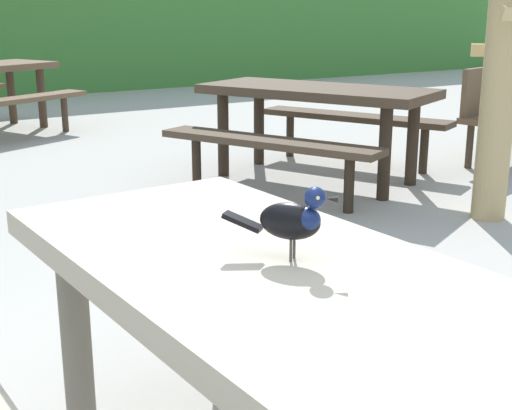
# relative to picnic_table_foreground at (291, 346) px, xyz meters

# --- Properties ---
(picnic_table_foreground) EXTENTS (1.76, 1.83, 0.74)m
(picnic_table_foreground) POSITION_rel_picnic_table_foreground_xyz_m (0.00, 0.00, 0.00)
(picnic_table_foreground) COLOR #B2A893
(picnic_table_foreground) RESTS_ON ground
(bird_grackle) EXTENTS (0.20, 0.24, 0.18)m
(bird_grackle) POSITION_rel_picnic_table_foreground_xyz_m (0.05, 0.07, 0.29)
(bird_grackle) COLOR black
(bird_grackle) RESTS_ON picnic_table_foreground
(picnic_table_mid_left) EXTENTS (2.23, 2.25, 0.74)m
(picnic_table_mid_left) POSITION_rel_picnic_table_foreground_xyz_m (2.46, 3.15, 0.00)
(picnic_table_mid_left) COLOR #473828
(picnic_table_mid_left) RESTS_ON ground
(stalk_post_right_side) EXTENTS (0.56, 0.62, 1.69)m
(stalk_post_right_side) POSITION_rel_picnic_table_foreground_xyz_m (2.78, 1.69, 0.30)
(stalk_post_right_side) COLOR tan
(stalk_post_right_side) RESTS_ON ground
(park_bench_side) EXTENTS (1.46, 0.76, 0.84)m
(park_bench_side) POSITION_rel_picnic_table_foreground_xyz_m (4.40, 2.85, -0.07)
(park_bench_side) COLOR brown
(park_bench_side) RESTS_ON ground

